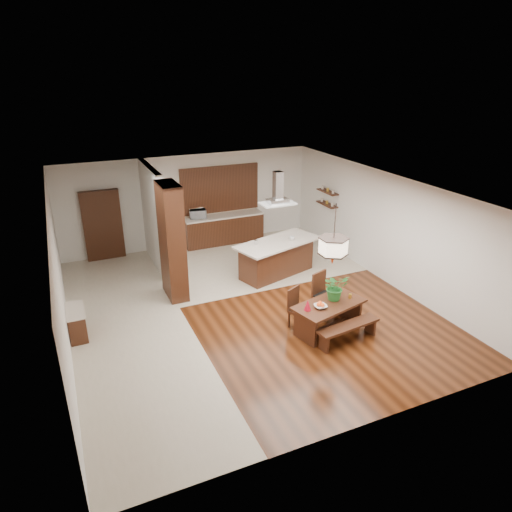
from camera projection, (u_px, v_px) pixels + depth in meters
name	position (u px, v px, depth m)	size (l,w,h in m)	color
room_shell	(244.00, 225.00, 10.33)	(9.00, 9.04, 2.92)	#351709
tile_hallway	(130.00, 329.00, 10.10)	(2.50, 9.00, 0.01)	beige
tile_kitchen	(251.00, 260.00, 13.70)	(5.50, 4.00, 0.01)	beige
soffit_band	(244.00, 190.00, 10.01)	(8.00, 9.00, 0.02)	#411F10
partition_pier	(172.00, 242.00, 11.06)	(0.45, 1.00, 2.90)	black
partition_stub	(154.00, 217.00, 12.83)	(0.18, 2.40, 2.90)	silver
hallway_console	(77.00, 323.00, 9.76)	(0.37, 0.88, 0.63)	black
hallway_doorway	(103.00, 225.00, 13.43)	(1.10, 0.20, 2.10)	black
rear_counter	(224.00, 229.00, 14.86)	(2.60, 0.62, 0.95)	black
kitchen_window	(220.00, 189.00, 14.59)	(2.60, 0.08, 1.50)	#98642D
shelf_lower	(327.00, 204.00, 14.22)	(0.26, 0.90, 0.04)	black
shelf_upper	(328.00, 192.00, 14.07)	(0.26, 0.90, 0.04)	black
dining_table	(329.00, 311.00, 9.89)	(1.75, 1.17, 0.67)	black
dining_bench	(348.00, 333.00, 9.58)	(1.47, 0.32, 0.41)	black
dining_chair_left	(300.00, 309.00, 10.03)	(0.41, 0.41, 0.92)	black
dining_chair_right	(325.00, 295.00, 10.46)	(0.47, 0.47, 1.06)	black
pendant_lantern	(334.00, 235.00, 9.21)	(0.64, 0.64, 1.31)	beige
foliage_plant	(335.00, 287.00, 9.89)	(0.53, 0.46, 0.59)	#236B29
fruit_bowl	(320.00, 306.00, 9.64)	(0.27, 0.27, 0.07)	beige
napkin_cone	(308.00, 305.00, 9.52)	(0.15, 0.15, 0.24)	#B40C22
gold_ornament	(350.00, 296.00, 10.03)	(0.07, 0.07, 0.10)	gold
kitchen_island	(277.00, 257.00, 12.58)	(2.60, 1.70, 0.99)	black
range_hood	(278.00, 188.00, 11.83)	(0.90, 0.55, 0.87)	silver
island_cup	(292.00, 238.00, 12.44)	(0.14, 0.14, 0.11)	silver
microwave	(198.00, 214.00, 14.34)	(0.50, 0.34, 0.28)	silver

